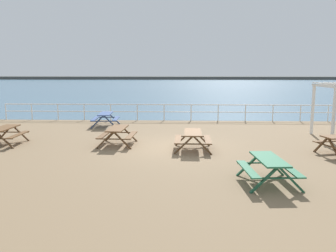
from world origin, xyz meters
TOP-DOWN VIEW (x-y plane):
  - ground_plane at (0.00, 0.00)m, footprint 30.00×24.00m
  - sea_band at (0.00, 52.75)m, footprint 142.00×90.00m
  - distant_shoreline at (0.00, 95.75)m, footprint 142.00×6.00m
  - seaward_railing at (0.00, 7.75)m, footprint 23.07×0.07m
  - picnic_table_near_left at (2.84, -4.71)m, footprint 1.66×1.91m
  - picnic_table_near_right at (-2.60, 0.35)m, footprint 1.60×1.85m
  - picnic_table_mid_centre at (-7.70, 0.23)m, footprint 1.56×1.82m
  - picnic_table_far_left at (-4.24, 5.35)m, footprint 1.66×1.90m
  - picnic_table_seaward at (0.73, -0.49)m, footprint 1.57×1.83m

SIDE VIEW (x-z plane):
  - ground_plane at x=0.00m, z-range -0.20..0.00m
  - sea_band at x=0.00m, z-range 0.00..0.00m
  - distant_shoreline at x=0.00m, z-range -0.90..0.90m
  - picnic_table_near_left at x=2.84m, z-range 0.19..0.98m
  - picnic_table_near_right at x=-2.60m, z-range 0.19..0.98m
  - picnic_table_mid_centre at x=-7.70m, z-range 0.19..0.98m
  - picnic_table_far_left at x=-4.24m, z-range 0.19..0.98m
  - picnic_table_seaward at x=0.73m, z-range 0.19..0.98m
  - seaward_railing at x=0.00m, z-range 0.20..1.28m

